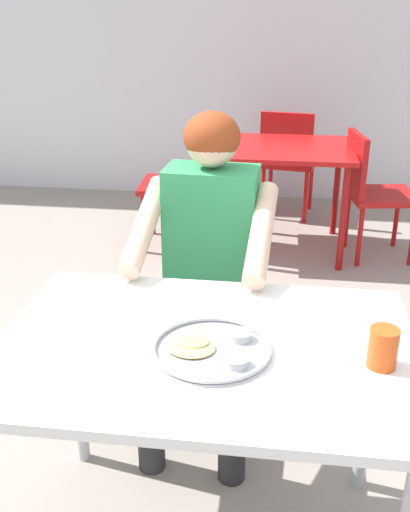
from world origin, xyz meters
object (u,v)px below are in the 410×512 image
Objects in this scene: chair_foreground at (216,287)px; diner_foreground at (207,255)px; chair_red_far at (288,156)px; chair_red_left at (184,175)px; chair_red_right at (371,187)px; drinking_cup at (383,347)px; table_foreground at (205,368)px; thali_tray at (212,348)px; table_background_red at (285,160)px.

chair_foreground is 0.33m from diner_foreground.
chair_red_far is at bearing 83.23° from chair_foreground.
chair_red_right is at bearing -1.98° from chair_red_left.
drinking_cup is at bearing -69.86° from chair_red_left.
chair_red_far is (0.21, 3.20, -0.18)m from table_foreground.
drinking_cup reaches higher than table_foreground.
thali_tray reaches higher than table_background_red.
table_background_red is 0.68m from chair_red_left.
chair_foreground is 1.72m from chair_red_left.
chair_foreground reaches higher than table_background_red.
chair_red_left is at bearing 103.91° from chair_foreground.
diner_foreground is (-0.54, 0.67, -0.07)m from drinking_cup.
thali_tray is 2.62m from chair_red_left.
chair_red_right is 0.99× the size of chair_red_far.
chair_foreground is (-0.09, 0.89, -0.26)m from thali_tray.
chair_red_far reaches higher than thali_tray.
table_foreground is 1.30× the size of chair_foreground.
drinking_cup is 0.12× the size of chair_foreground.
drinking_cup is (0.46, -0.05, 0.14)m from table_foreground.
table_foreground is 0.63m from diner_foreground.
table_background_red is (0.19, 2.54, -0.05)m from table_foreground.
table_foreground is at bearing -79.16° from chair_red_left.
thali_tray is at bearing 178.96° from drinking_cup.
diner_foreground is 1.95m from chair_red_left.
chair_foreground is (-0.53, 0.89, -0.31)m from drinking_cup.
chair_red_right reaches higher than table_foreground.
table_foreground is 2.60m from chair_red_right.
chair_red_left reaches higher than drinking_cup.
chair_red_far is at bearing 86.22° from table_foreground.
chair_foreground reaches higher than thali_tray.
diner_foreground is at bearing 98.58° from thali_tray.
drinking_cup is 2.56m from chair_red_right.
table_foreground is 3.21m from chair_red_far.
drinking_cup is at bearing -6.01° from table_foreground.
diner_foreground reaches higher than chair_red_right.
chair_red_far is at bearing 88.17° from table_background_red.
thali_tray reaches higher than table_foreground.
chair_red_right is at bearing -52.93° from chair_red_far.
diner_foreground is (-0.10, 0.67, -0.02)m from thali_tray.
thali_tray is 0.39× the size of chair_red_right.
diner_foreground is at bearing -77.92° from chair_red_left.
table_background_red is (-0.27, 2.59, -0.18)m from drinking_cup.
chair_foreground reaches higher than chair_red_right.
drinking_cup is 0.12× the size of chair_red_left.
table_foreground is at bearing 120.00° from thali_tray.
chair_red_far is (0.29, 2.57, -0.25)m from diner_foreground.
chair_red_left is 1.03× the size of chair_red_far.
chair_red_left is 1.04× the size of chair_red_right.
chair_red_right reaches higher than thali_tray.
drinking_cup reaches higher than chair_red_far.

